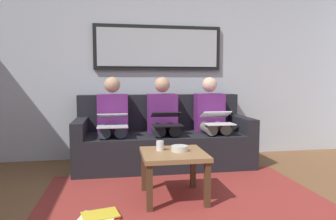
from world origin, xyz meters
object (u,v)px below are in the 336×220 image
Objects in this scene: cup at (160,146)px; framed_mirror at (158,48)px; laptop_white at (217,119)px; laptop_silver at (112,120)px; coffee_table at (173,160)px; bowl at (180,148)px; person_left at (211,118)px; person_middle at (163,118)px; couch at (163,140)px; magazine_stack at (100,216)px; laptop_black at (166,119)px; person_right at (113,120)px.

framed_mirror is at bearing -97.42° from cup.
laptop_silver is at bearing 0.20° from laptop_white.
bowl is (-0.06, -0.03, 0.10)m from coffee_table.
person_middle is at bearing 0.00° from person_left.
framed_mirror is 11.36× the size of bowl.
person_left is (-0.84, -1.06, 0.13)m from cup.
couch is at bearing 90.00° from framed_mirror.
couch is 1.93× the size of person_left.
framed_mirror reaches higher than bowl.
framed_mirror is 3.09× the size of coffee_table.
laptop_silver is 1.06× the size of magazine_stack.
laptop_black is at bearing 20.36° from person_left.
couch is 1.23× the size of framed_mirror.
coffee_table reaches higher than magazine_stack.
bowl is at bearing 88.56° from laptop_black.
laptop_black is (0.64, 0.00, 0.00)m from laptop_white.
cup is 0.27× the size of magazine_stack.
framed_mirror is at bearing -144.47° from person_right.
person_left is (-0.64, 0.46, -0.94)m from framed_mirror.
magazine_stack is (0.54, 0.40, -0.46)m from cup.
bowl is 0.14× the size of person_right.
couch reaches higher than bowl.
laptop_white is at bearing -179.80° from laptop_silver.
framed_mirror is at bearing -90.80° from bowl.
magazine_stack is at bearing 63.23° from person_middle.
person_left is 1.30m from laptop_silver.
person_left is 1.28m from person_right.
person_left is (-0.73, -1.15, 0.24)m from coffee_table.
person_right reaches higher than laptop_silver.
person_right is (0.62, -1.12, 0.15)m from bowl.
person_middle is 1.00× the size of person_right.
magazine_stack is at bearing 58.94° from laptop_black.
coffee_table is at bearing 57.74° from person_left.
framed_mirror is 1.05m from person_middle.
coffee_table is 1.38m from person_left.
laptop_silver is (0.64, 0.70, -0.92)m from framed_mirror.
magazine_stack is (0.74, 1.46, -0.59)m from person_middle.
bowl is 0.14× the size of person_left.
framed_mirror is 1.32m from laptop_silver.
laptop_white reaches higher than coffee_table.
bowl is 1.13m from person_middle.
person_left reaches higher than laptop_silver.
couch is 0.71m from person_left.
person_left is at bearing -90.00° from laptop_white.
person_left is at bearing -120.60° from bowl.
cup is 0.86m from laptop_black.
laptop_silver is at bearing 20.70° from person_middle.
laptop_white is at bearing 132.67° from framed_mirror.
person_right reaches higher than coffee_table.
laptop_black is at bearing 90.00° from person_middle.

